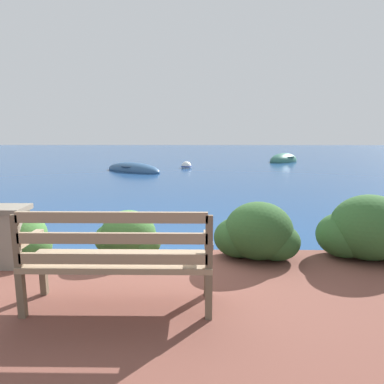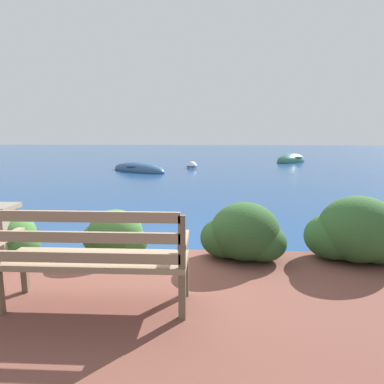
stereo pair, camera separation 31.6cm
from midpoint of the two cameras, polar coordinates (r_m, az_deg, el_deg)
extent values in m
plane|color=navy|center=(4.80, -9.79, -11.88)|extent=(80.00, 80.00, 0.00)
cube|color=brown|center=(3.75, -25.81, -12.31)|extent=(0.06, 0.06, 0.40)
cube|color=brown|center=(3.37, -0.23, -13.76)|extent=(0.06, 0.06, 0.40)
cube|color=brown|center=(3.41, -29.03, -14.83)|extent=(0.06, 0.06, 0.40)
cube|color=brown|center=(3.00, -0.37, -17.02)|extent=(0.06, 0.06, 0.40)
cube|color=#8C755B|center=(3.21, -14.86, -11.09)|extent=(1.64, 0.48, 0.05)
cube|color=#8C755B|center=(2.98, -16.04, -10.63)|extent=(1.56, 0.04, 0.09)
cube|color=#8C755B|center=(2.92, -16.20, -7.42)|extent=(1.56, 0.04, 0.09)
cube|color=#8C755B|center=(2.88, -16.37, -4.09)|extent=(1.56, 0.04, 0.09)
cube|color=brown|center=(3.25, -29.75, -7.17)|extent=(0.06, 0.04, 0.45)
cube|color=brown|center=(2.81, -0.38, -8.37)|extent=(0.06, 0.04, 0.45)
cube|color=#8C755B|center=(3.44, -27.92, -6.90)|extent=(0.07, 0.43, 0.05)
cube|color=#8C755B|center=(3.02, -0.30, -7.91)|extent=(0.07, 0.43, 0.05)
ellipsoid|color=#38662D|center=(4.77, -28.94, -6.45)|extent=(0.73, 0.65, 0.62)
ellipsoid|color=#38662D|center=(4.94, -30.57, -7.15)|extent=(0.54, 0.49, 0.44)
ellipsoid|color=#38662D|center=(4.69, -27.10, -7.97)|extent=(0.51, 0.46, 0.40)
ellipsoid|color=#38662D|center=(4.45, -12.57, -6.75)|extent=(0.69, 0.62, 0.59)
ellipsoid|color=#38662D|center=(4.57, -14.72, -7.53)|extent=(0.52, 0.47, 0.41)
ellipsoid|color=#38662D|center=(4.41, -10.41, -8.23)|extent=(0.48, 0.44, 0.38)
ellipsoid|color=#284C23|center=(4.28, 8.95, -6.39)|extent=(0.84, 0.76, 0.72)
ellipsoid|color=#284C23|center=(4.35, 5.75, -7.51)|extent=(0.63, 0.57, 0.51)
ellipsoid|color=#284C23|center=(4.32, 11.78, -8.11)|extent=(0.59, 0.53, 0.46)
ellipsoid|color=#2D5628|center=(4.67, 25.78, -5.33)|extent=(0.95, 0.85, 0.81)
ellipsoid|color=#2D5628|center=(4.66, 22.38, -6.62)|extent=(0.71, 0.64, 0.57)
ellipsoid|color=#2D517A|center=(15.59, -10.33, 3.58)|extent=(3.14, 2.74, 0.71)
torus|color=#2D4157|center=(15.57, -10.35, 4.30)|extent=(1.50, 1.50, 0.07)
cube|color=#846647|center=(15.92, -11.48, 4.28)|extent=(0.61, 0.74, 0.04)
cube|color=#846647|center=(15.28, -9.37, 4.11)|extent=(0.61, 0.74, 0.04)
ellipsoid|color=#336B5B|center=(20.87, 14.59, 5.08)|extent=(2.49, 2.60, 0.89)
torus|color=#304F46|center=(20.85, 14.62, 5.75)|extent=(1.71, 1.71, 0.07)
cube|color=#846647|center=(20.54, 14.14, 5.62)|extent=(0.80, 0.73, 0.04)
cube|color=#846647|center=(21.12, 14.99, 5.70)|extent=(0.80, 0.73, 0.04)
sphere|color=white|center=(16.74, -1.48, 4.30)|extent=(0.49, 0.49, 0.49)
torus|color=navy|center=(16.74, -1.48, 4.30)|extent=(0.53, 0.53, 0.06)
camera|label=1|loc=(0.16, -90.99, -0.18)|focal=32.00mm
camera|label=2|loc=(0.16, 89.01, 0.18)|focal=32.00mm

